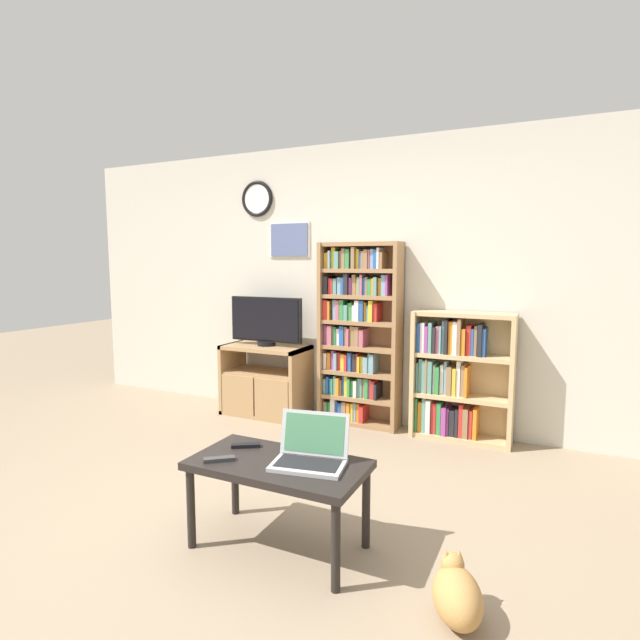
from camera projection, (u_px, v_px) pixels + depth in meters
name	position (u px, v px, depth m)	size (l,w,h in m)	color
ground_plane	(229.00, 524.00, 2.88)	(18.00, 18.00, 0.00)	gray
wall_back	(363.00, 283.00, 4.67)	(6.53, 0.09, 2.60)	beige
tv_stand	(265.00, 380.00, 4.91)	(0.83, 0.45, 0.69)	tan
television	(266.00, 321.00, 4.86)	(0.77, 0.18, 0.48)	black
bookshelf_tall	(357.00, 333.00, 4.58)	(0.75, 0.25, 1.68)	#9E754C
bookshelf_short	(454.00, 377.00, 4.23)	(0.83, 0.26, 1.09)	tan
coffee_table	(278.00, 472.00, 2.60)	(0.92, 0.48, 0.47)	black
laptop	(311.00, 452.00, 2.56)	(0.41, 0.33, 0.25)	#B7BABC
remote_near_laptop	(246.00, 445.00, 2.79)	(0.16, 0.12, 0.02)	black
remote_far_from_laptop	(219.00, 459.00, 2.60)	(0.15, 0.13, 0.02)	#38383A
cat	(457.00, 595.00, 2.10)	(0.43, 0.51, 0.27)	#B78447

